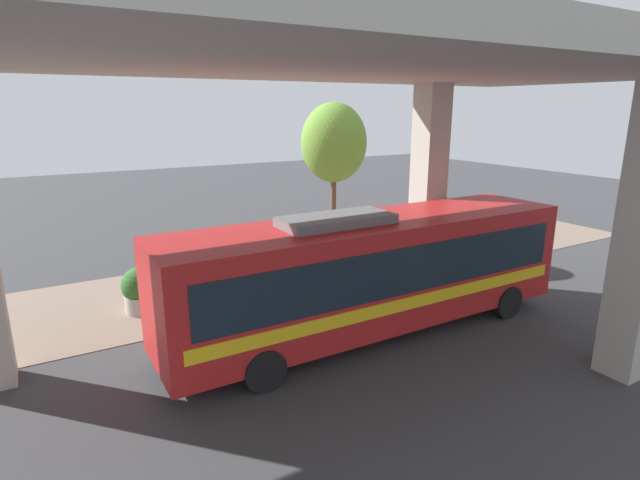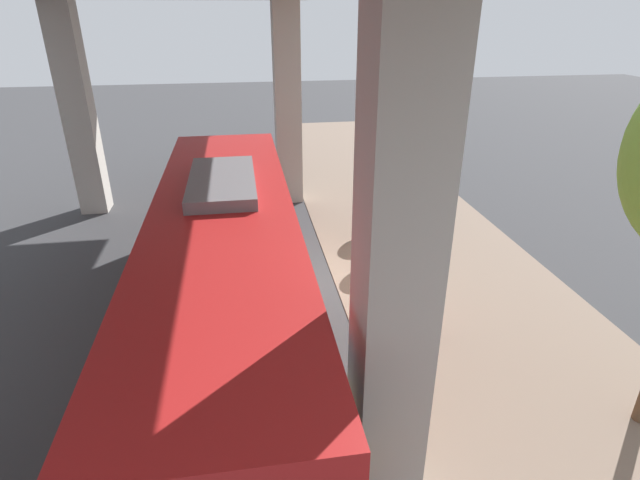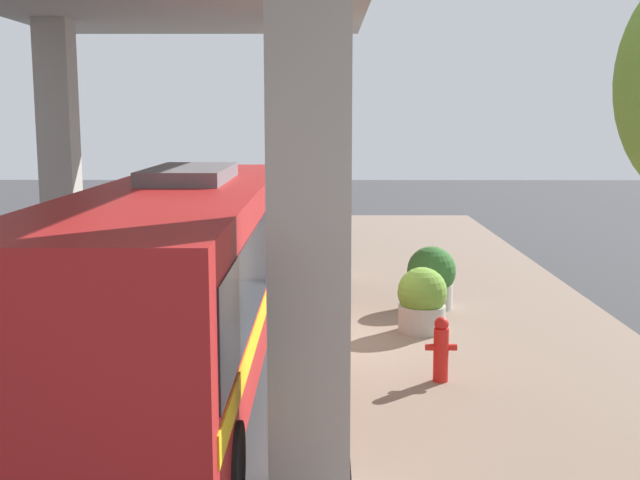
{
  "view_description": "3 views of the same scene",
  "coord_description": "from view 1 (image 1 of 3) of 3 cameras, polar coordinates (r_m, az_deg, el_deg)",
  "views": [
    {
      "loc": [
        13.13,
        -5.2,
        6.16
      ],
      "look_at": [
        -1.32,
        3.28,
        1.69
      ],
      "focal_mm": 28.0,
      "sensor_mm": 36.0,
      "label": 1
    },
    {
      "loc": [
        2.22,
        11.45,
        6.64
      ],
      "look_at": [
        0.51,
        0.83,
        1.62
      ],
      "focal_mm": 28.0,
      "sensor_mm": 36.0,
      "label": 2
    },
    {
      "loc": [
        0.33,
        15.22,
        4.37
      ],
      "look_at": [
        0.42,
        0.46,
        2.08
      ],
      "focal_mm": 45.0,
      "sensor_mm": 36.0,
      "label": 3
    }
  ],
  "objects": [
    {
      "name": "sidewalk_strip",
      "position": [
        18.03,
        -11.83,
        -5.35
      ],
      "size": [
        6.0,
        40.0,
        0.02
      ],
      "color": "#7A6656",
      "rests_on": "ground"
    },
    {
      "name": "planter_front",
      "position": [
        16.41,
        -12.61,
        -5.05
      ],
      "size": [
        1.01,
        1.01,
        1.35
      ],
      "color": "#ADA89E",
      "rests_on": "ground"
    },
    {
      "name": "fire_hydrant",
      "position": [
        17.5,
        -2.86,
        -3.74
      ],
      "size": [
        0.52,
        0.25,
        1.11
      ],
      "color": "red",
      "rests_on": "ground"
    },
    {
      "name": "street_tree_near",
      "position": [
        20.75,
        1.59,
        11.0
      ],
      "size": [
        2.7,
        2.7,
        6.38
      ],
      "color": "brown",
      "rests_on": "ground"
    },
    {
      "name": "overpass",
      "position": [
        10.52,
        -0.78,
        17.38
      ],
      "size": [
        9.4,
        20.94,
        7.51
      ],
      "color": "#ADA89E",
      "rests_on": "ground"
    },
    {
      "name": "bus",
      "position": [
        13.75,
        6.01,
        -3.19
      ],
      "size": [
        2.79,
        11.82,
        3.5
      ],
      "color": "#B21E1E",
      "rests_on": "ground"
    },
    {
      "name": "planter_middle",
      "position": [
        16.37,
        -19.85,
        -5.42
      ],
      "size": [
        1.11,
        1.11,
        1.45
      ],
      "color": "#ADA89E",
      "rests_on": "ground"
    },
    {
      "name": "ground_plane",
      "position": [
        15.41,
        -8.17,
        -8.8
      ],
      "size": [
        80.0,
        80.0,
        0.0
      ],
      "primitive_type": "plane",
      "color": "#38383A",
      "rests_on": "ground"
    }
  ]
}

